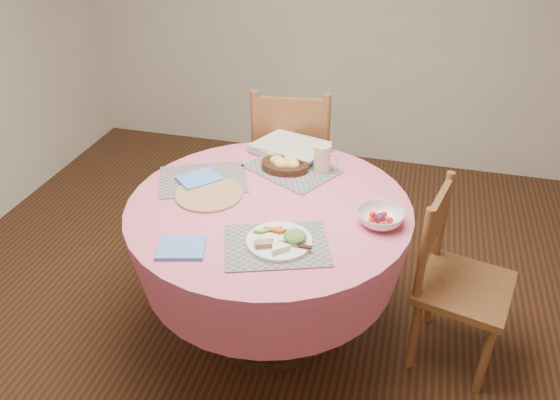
% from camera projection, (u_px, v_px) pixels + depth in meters
% --- Properties ---
extents(ground, '(4.00, 4.00, 0.00)m').
position_uv_depth(ground, '(270.00, 329.00, 2.76)').
color(ground, '#331C0F').
rests_on(ground, ground).
extents(dining_table, '(1.24, 1.24, 0.75)m').
position_uv_depth(dining_table, '(269.00, 241.00, 2.46)').
color(dining_table, '#CB5E74').
rests_on(dining_table, ground).
extents(chair_right, '(0.47, 0.48, 0.87)m').
position_uv_depth(chair_right, '(455.00, 277.00, 2.41)').
color(chair_right, brown).
rests_on(chair_right, ground).
extents(chair_back, '(0.52, 0.50, 1.00)m').
position_uv_depth(chair_back, '(292.00, 162.00, 3.17)').
color(chair_back, brown).
rests_on(chair_back, ground).
extents(placemat_front, '(0.48, 0.42, 0.01)m').
position_uv_depth(placemat_front, '(277.00, 245.00, 2.11)').
color(placemat_front, '#147361').
rests_on(placemat_front, dining_table).
extents(placemat_left, '(0.49, 0.44, 0.01)m').
position_uv_depth(placemat_left, '(203.00, 179.00, 2.54)').
color(placemat_left, '#147361').
rests_on(placemat_left, dining_table).
extents(placemat_back, '(0.50, 0.46, 0.01)m').
position_uv_depth(placemat_back, '(292.00, 169.00, 2.62)').
color(placemat_back, '#147361').
rests_on(placemat_back, dining_table).
extents(wicker_trivet, '(0.30, 0.30, 0.01)m').
position_uv_depth(wicker_trivet, '(209.00, 194.00, 2.42)').
color(wicker_trivet, brown).
rests_on(wicker_trivet, dining_table).
extents(napkin_near, '(0.21, 0.18, 0.01)m').
position_uv_depth(napkin_near, '(181.00, 248.00, 2.08)').
color(napkin_near, '#5685DD').
rests_on(napkin_near, dining_table).
extents(napkin_far, '(0.22, 0.23, 0.01)m').
position_uv_depth(napkin_far, '(199.00, 179.00, 2.52)').
color(napkin_far, '#5685DD').
rests_on(napkin_far, placemat_left).
extents(dinner_plate, '(0.26, 0.26, 0.05)m').
position_uv_depth(dinner_plate, '(281.00, 240.00, 2.10)').
color(dinner_plate, white).
rests_on(dinner_plate, placemat_front).
extents(bread_bowl, '(0.23, 0.23, 0.08)m').
position_uv_depth(bread_bowl, '(285.00, 164.00, 2.60)').
color(bread_bowl, black).
rests_on(bread_bowl, placemat_back).
extents(latte_mug, '(0.12, 0.08, 0.14)m').
position_uv_depth(latte_mug, '(323.00, 158.00, 2.57)').
color(latte_mug, beige).
rests_on(latte_mug, placemat_back).
extents(fruit_bowl, '(0.21, 0.21, 0.06)m').
position_uv_depth(fruit_bowl, '(380.00, 218.00, 2.22)').
color(fruit_bowl, white).
rests_on(fruit_bowl, dining_table).
extents(newspaper_stack, '(0.42, 0.39, 0.04)m').
position_uv_depth(newspaper_stack, '(290.00, 148.00, 2.76)').
color(newspaper_stack, silver).
rests_on(newspaper_stack, dining_table).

